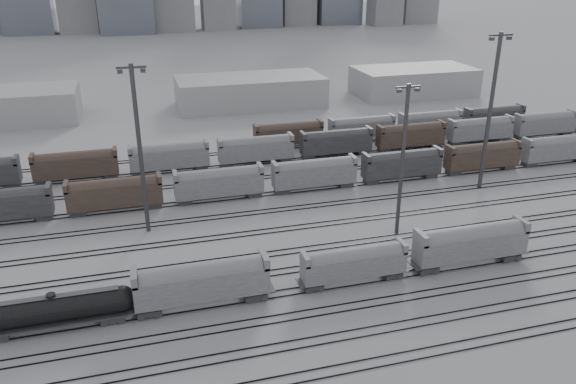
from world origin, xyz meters
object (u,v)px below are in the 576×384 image
object	(u,v)px
tank_car_b	(53,310)
hopper_car_a	(202,281)
hopper_car_b	(354,262)
light_mast_c	(403,158)
hopper_car_c	(471,242)

from	to	relation	value
tank_car_b	hopper_car_a	size ratio (longest dim) A/B	1.11
hopper_car_b	light_mast_c	world-z (taller)	light_mast_c
tank_car_b	hopper_car_b	world-z (taller)	hopper_car_b
hopper_car_a	light_mast_c	distance (m)	33.83
tank_car_b	hopper_car_b	size ratio (longest dim) A/B	1.30
hopper_car_c	light_mast_c	size ratio (longest dim) A/B	0.70
light_mast_c	hopper_car_b	bearing A→B (deg)	-135.59
hopper_car_b	hopper_car_c	xyz separation A→B (m)	(16.64, 0.00, 0.49)
tank_car_b	hopper_car_b	distance (m)	35.55
tank_car_b	light_mast_c	world-z (taller)	light_mast_c
hopper_car_c	tank_car_b	bearing A→B (deg)	180.00
hopper_car_b	hopper_car_c	size ratio (longest dim) A/B	0.86
light_mast_c	hopper_car_c	bearing A→B (deg)	-66.11
hopper_car_b	hopper_car_c	bearing A→B (deg)	0.00
hopper_car_b	light_mast_c	size ratio (longest dim) A/B	0.60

